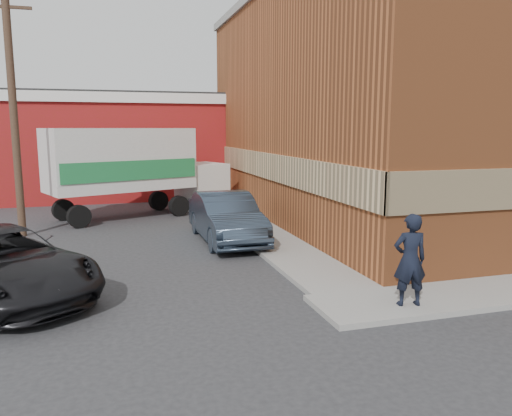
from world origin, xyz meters
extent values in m
plane|color=#28282B|center=(0.00, 0.00, 0.00)|extent=(90.00, 90.00, 0.00)
cube|color=#9F5129|center=(8.50, 9.00, 4.50)|extent=(14.00, 18.00, 9.00)
cube|color=#D4B482|center=(1.46, 9.00, 2.30)|extent=(0.08, 18.16, 1.00)
cube|color=gray|center=(0.60, 9.00, 0.06)|extent=(1.80, 18.00, 0.12)
cube|color=maroon|center=(-6.00, 20.00, 2.50)|extent=(16.00, 8.00, 5.00)
cube|color=silver|center=(-6.00, 20.00, 5.25)|extent=(16.30, 8.30, 0.50)
cube|color=black|center=(-6.00, 20.00, 5.55)|extent=(16.00, 8.00, 0.10)
cylinder|color=#4B3425|center=(-7.50, 9.00, 4.50)|extent=(0.26, 0.26, 9.00)
cube|color=#4B3425|center=(-7.50, 9.00, 7.70)|extent=(1.60, 0.10, 0.10)
imported|color=black|center=(1.36, -1.19, 1.09)|extent=(0.77, 0.57, 1.93)
imported|color=#2D3B4C|center=(-0.80, 6.16, 0.82)|extent=(1.78, 4.97, 1.63)
imported|color=black|center=(-6.92, 2.10, 0.78)|extent=(5.20, 6.11, 1.56)
cube|color=silver|center=(-4.00, 11.65, 2.49)|extent=(6.31, 4.29, 2.54)
cube|color=#217C41|center=(-3.58, 10.55, 2.10)|extent=(5.29, 2.05, 0.78)
cube|color=silver|center=(-0.45, 13.02, 1.07)|extent=(2.41, 2.63, 2.15)
cylinder|color=black|center=(-5.65, 9.97, 0.44)|extent=(0.93, 0.59, 0.88)
cylinder|color=black|center=(-6.35, 11.79, 0.44)|extent=(0.93, 0.59, 0.88)
cylinder|color=black|center=(-1.65, 11.51, 0.44)|extent=(0.93, 0.59, 0.88)
cylinder|color=black|center=(-2.35, 13.34, 0.44)|extent=(0.93, 0.59, 0.88)
cylinder|color=black|center=(-0.10, 12.11, 0.44)|extent=(0.93, 0.59, 0.88)
cylinder|color=black|center=(-0.80, 13.93, 0.44)|extent=(0.93, 0.59, 0.88)
camera|label=1|loc=(-4.51, -9.82, 3.76)|focal=35.00mm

